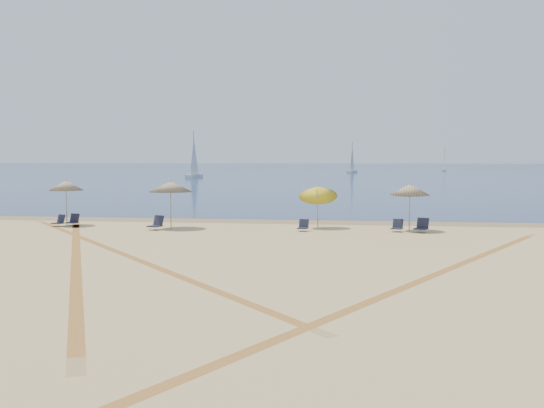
% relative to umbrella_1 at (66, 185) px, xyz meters
% --- Properties ---
extents(ground, '(160.00, 160.00, 0.00)m').
position_rel_umbrella_1_xyz_m(ground, '(11.46, -20.22, -2.19)').
color(ground, tan).
rests_on(ground, ground).
extents(ocean, '(500.00, 500.00, 0.00)m').
position_rel_umbrella_1_xyz_m(ocean, '(11.46, 204.78, -2.19)').
color(ocean, '#0C2151').
rests_on(ocean, ground).
extents(wet_sand, '(500.00, 500.00, 0.00)m').
position_rel_umbrella_1_xyz_m(wet_sand, '(11.46, 3.78, -2.19)').
color(wet_sand, olive).
rests_on(wet_sand, ground).
extents(umbrella_1, '(1.88, 1.88, 2.54)m').
position_rel_umbrella_1_xyz_m(umbrella_1, '(0.00, 0.00, 0.00)').
color(umbrella_1, gray).
rests_on(umbrella_1, ground).
extents(umbrella_2, '(2.33, 2.33, 2.53)m').
position_rel_umbrella_1_xyz_m(umbrella_2, '(6.12, -0.61, -0.00)').
color(umbrella_2, gray).
rests_on(umbrella_2, ground).
extents(umbrella_3, '(2.04, 2.09, 2.60)m').
position_rel_umbrella_1_xyz_m(umbrella_3, '(13.81, 0.50, -0.25)').
color(umbrella_3, gray).
rests_on(umbrella_3, ground).
extents(umbrella_4, '(2.00, 2.02, 2.44)m').
position_rel_umbrella_1_xyz_m(umbrella_4, '(18.51, -0.09, -0.10)').
color(umbrella_4, gray).
rests_on(umbrella_4, ground).
extents(chair_1, '(0.73, 0.77, 0.63)m').
position_rel_umbrella_1_xyz_m(chair_1, '(-0.17, -0.57, -1.92)').
color(chair_1, black).
rests_on(chair_1, ground).
extents(chair_2, '(0.66, 0.74, 0.65)m').
position_rel_umbrella_1_xyz_m(chair_2, '(0.45, -0.18, -1.91)').
color(chair_2, black).
rests_on(chair_2, ground).
extents(chair_3, '(0.85, 0.90, 0.73)m').
position_rel_umbrella_1_xyz_m(chair_3, '(5.61, -1.49, -1.87)').
color(chair_3, black).
rests_on(chair_3, ground).
extents(chair_4, '(0.58, 0.65, 0.60)m').
position_rel_umbrella_1_xyz_m(chair_4, '(13.18, -1.09, -1.93)').
color(chair_4, black).
rests_on(chair_4, ground).
extents(chair_5, '(0.67, 0.73, 0.63)m').
position_rel_umbrella_1_xyz_m(chair_5, '(17.88, -0.64, -1.92)').
color(chair_5, black).
rests_on(chair_5, ground).
extents(chair_6, '(0.82, 0.87, 0.72)m').
position_rel_umbrella_1_xyz_m(chair_6, '(19.08, -0.80, -1.88)').
color(chair_6, black).
rests_on(chair_6, ground).
extents(sailboat_0, '(2.65, 5.42, 7.82)m').
position_rel_umbrella_1_xyz_m(sailboat_0, '(13.69, 129.83, 0.17)').
color(sailboat_0, white).
rests_on(sailboat_0, ocean).
extents(sailboat_1, '(1.80, 4.74, 6.89)m').
position_rel_umbrella_1_xyz_m(sailboat_1, '(39.54, 155.96, -0.11)').
color(sailboat_1, white).
rests_on(sailboat_1, ocean).
extents(sailboat_2, '(2.01, 6.01, 8.78)m').
position_rel_umbrella_1_xyz_m(sailboat_2, '(-15.19, 84.54, 0.46)').
color(sailboat_2, white).
rests_on(sailboat_2, ocean).
extents(tire_tracks, '(50.68, 44.14, 0.00)m').
position_rel_umbrella_1_xyz_m(tire_tracks, '(9.81, -10.92, -2.19)').
color(tire_tracks, tan).
rests_on(tire_tracks, ground).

